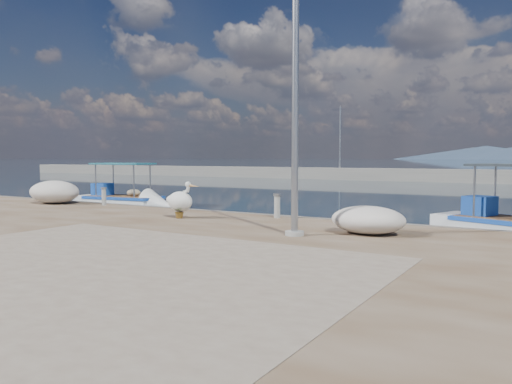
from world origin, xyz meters
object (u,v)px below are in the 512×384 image
(bollard_near, at_px, (277,205))
(lamp_post, at_px, (296,92))
(boat_left, at_px, (123,202))
(pelican, at_px, (180,201))

(bollard_near, bearing_deg, lamp_post, -53.76)
(boat_left, bearing_deg, lamp_post, -35.21)
(pelican, relative_size, bollard_near, 1.55)
(boat_left, height_order, lamp_post, lamp_post)
(pelican, xyz_separation_m, bollard_near, (2.44, 1.52, -0.12))
(bollard_near, bearing_deg, pelican, -147.98)
(pelican, distance_m, bollard_near, 2.88)
(lamp_post, height_order, bollard_near, lamp_post)
(boat_left, xyz_separation_m, pelican, (7.98, -5.27, 0.83))
(boat_left, bearing_deg, pelican, -41.26)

